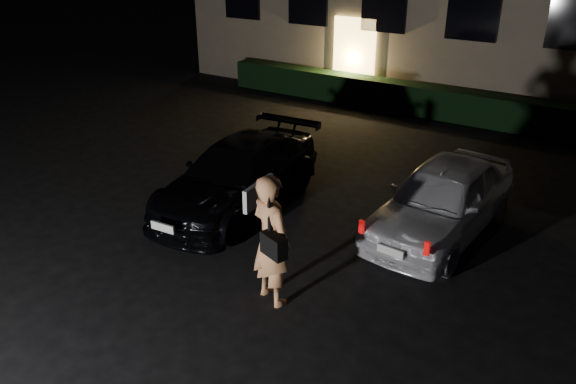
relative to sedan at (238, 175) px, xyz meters
The scene contains 5 objects.
ground 3.41m from the sedan, 57.24° to the right, with size 80.00×80.00×0.00m, color black.
hedge 7.90m from the sedan, 76.71° to the left, with size 15.00×0.70×0.85m, color black.
sedan is the anchor object (origin of this frame).
hatch 3.81m from the sedan, 15.91° to the left, with size 1.83×3.95×1.31m.
man 3.24m from the sedan, 44.02° to the right, with size 0.83×0.70×1.97m.
Camera 1 is at (4.38, -4.97, 4.88)m, focal length 35.00 mm.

